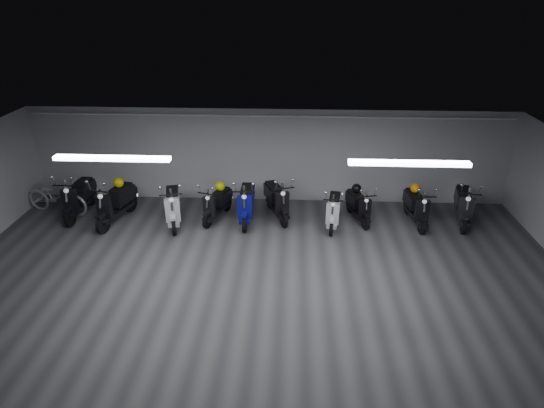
{
  "coord_description": "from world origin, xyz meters",
  "views": [
    {
      "loc": [
        0.68,
        -7.57,
        5.93
      ],
      "look_at": [
        0.2,
        2.5,
        1.05
      ],
      "focal_mm": 29.95,
      "sensor_mm": 36.0,
      "label": 1
    }
  ],
  "objects_px": {
    "helmet_0": "(357,188)",
    "helmet_3": "(220,186)",
    "helmet_2": "(415,188)",
    "scooter_2": "(172,200)",
    "scooter_9": "(464,199)",
    "scooter_7": "(359,201)",
    "bicycle": "(56,193)",
    "scooter_0": "(78,191)",
    "scooter_3": "(217,199)",
    "scooter_8": "(417,202)",
    "scooter_1": "(115,197)",
    "scooter_6": "(334,205)",
    "scooter_4": "(246,197)",
    "scooter_5": "(277,194)",
    "helmet_1": "(119,183)"
  },
  "relations": [
    {
      "from": "helmet_2",
      "to": "scooter_4",
      "type": "bearing_deg",
      "value": -176.33
    },
    {
      "from": "scooter_7",
      "to": "helmet_0",
      "type": "height_order",
      "value": "scooter_7"
    },
    {
      "from": "scooter_3",
      "to": "bicycle",
      "type": "bearing_deg",
      "value": -162.72
    },
    {
      "from": "helmet_2",
      "to": "scooter_0",
      "type": "bearing_deg",
      "value": -178.92
    },
    {
      "from": "scooter_0",
      "to": "bicycle",
      "type": "distance_m",
      "value": 0.72
    },
    {
      "from": "scooter_0",
      "to": "scooter_9",
      "type": "bearing_deg",
      "value": 1.77
    },
    {
      "from": "scooter_6",
      "to": "scooter_7",
      "type": "relative_size",
      "value": 1.05
    },
    {
      "from": "scooter_0",
      "to": "scooter_6",
      "type": "distance_m",
      "value": 7.12
    },
    {
      "from": "scooter_2",
      "to": "scooter_7",
      "type": "bearing_deg",
      "value": -8.89
    },
    {
      "from": "scooter_6",
      "to": "helmet_2",
      "type": "bearing_deg",
      "value": 20.56
    },
    {
      "from": "scooter_4",
      "to": "helmet_0",
      "type": "xyz_separation_m",
      "value": [
        3.02,
        0.37,
        0.16
      ]
    },
    {
      "from": "bicycle",
      "to": "helmet_2",
      "type": "height_order",
      "value": "bicycle"
    },
    {
      "from": "scooter_3",
      "to": "scooter_8",
      "type": "relative_size",
      "value": 0.94
    },
    {
      "from": "helmet_2",
      "to": "helmet_3",
      "type": "bearing_deg",
      "value": -179.73
    },
    {
      "from": "scooter_9",
      "to": "helmet_0",
      "type": "bearing_deg",
      "value": -171.58
    },
    {
      "from": "scooter_1",
      "to": "helmet_1",
      "type": "distance_m",
      "value": 0.42
    },
    {
      "from": "scooter_6",
      "to": "bicycle",
      "type": "relative_size",
      "value": 0.87
    },
    {
      "from": "scooter_3",
      "to": "scooter_9",
      "type": "relative_size",
      "value": 0.88
    },
    {
      "from": "scooter_1",
      "to": "scooter_8",
      "type": "bearing_deg",
      "value": 15.03
    },
    {
      "from": "bicycle",
      "to": "scooter_0",
      "type": "bearing_deg",
      "value": -84.51
    },
    {
      "from": "scooter_7",
      "to": "scooter_1",
      "type": "bearing_deg",
      "value": 167.47
    },
    {
      "from": "scooter_0",
      "to": "scooter_1",
      "type": "relative_size",
      "value": 0.98
    },
    {
      "from": "helmet_3",
      "to": "scooter_9",
      "type": "bearing_deg",
      "value": -1.05
    },
    {
      "from": "scooter_0",
      "to": "scooter_2",
      "type": "xyz_separation_m",
      "value": [
        2.77,
        -0.39,
        -0.03
      ]
    },
    {
      "from": "helmet_2",
      "to": "helmet_0",
      "type": "bearing_deg",
      "value": 177.37
    },
    {
      "from": "bicycle",
      "to": "helmet_2",
      "type": "xyz_separation_m",
      "value": [
        10.04,
        0.08,
        0.33
      ]
    },
    {
      "from": "scooter_2",
      "to": "scooter_9",
      "type": "distance_m",
      "value": 7.89
    },
    {
      "from": "scooter_7",
      "to": "helmet_0",
      "type": "bearing_deg",
      "value": 90.0
    },
    {
      "from": "helmet_0",
      "to": "helmet_3",
      "type": "bearing_deg",
      "value": -178.52
    },
    {
      "from": "helmet_0",
      "to": "scooter_6",
      "type": "bearing_deg",
      "value": -139.89
    },
    {
      "from": "scooter_7",
      "to": "helmet_3",
      "type": "relative_size",
      "value": 5.77
    },
    {
      "from": "bicycle",
      "to": "helmet_0",
      "type": "height_order",
      "value": "bicycle"
    },
    {
      "from": "scooter_5",
      "to": "scooter_6",
      "type": "bearing_deg",
      "value": -35.74
    },
    {
      "from": "scooter_0",
      "to": "helmet_2",
      "type": "xyz_separation_m",
      "value": [
        9.34,
        0.18,
        0.22
      ]
    },
    {
      "from": "scooter_1",
      "to": "scooter_7",
      "type": "bearing_deg",
      "value": 16.37
    },
    {
      "from": "bicycle",
      "to": "helmet_0",
      "type": "xyz_separation_m",
      "value": [
        8.46,
        0.15,
        0.25
      ]
    },
    {
      "from": "scooter_0",
      "to": "bicycle",
      "type": "xyz_separation_m",
      "value": [
        -0.7,
        0.1,
        -0.11
      ]
    },
    {
      "from": "helmet_0",
      "to": "scooter_4",
      "type": "bearing_deg",
      "value": -173.07
    },
    {
      "from": "scooter_5",
      "to": "scooter_3",
      "type": "bearing_deg",
      "value": 167.32
    },
    {
      "from": "scooter_4",
      "to": "scooter_1",
      "type": "bearing_deg",
      "value": -176.85
    },
    {
      "from": "scooter_2",
      "to": "scooter_9",
      "type": "xyz_separation_m",
      "value": [
        7.88,
        0.41,
        0.0
      ]
    },
    {
      "from": "scooter_1",
      "to": "scooter_6",
      "type": "bearing_deg",
      "value": 13.59
    },
    {
      "from": "scooter_6",
      "to": "scooter_5",
      "type": "bearing_deg",
      "value": 172.79
    },
    {
      "from": "scooter_6",
      "to": "helmet_3",
      "type": "relative_size",
      "value": 6.04
    },
    {
      "from": "scooter_2",
      "to": "scooter_5",
      "type": "bearing_deg",
      "value": -2.92
    },
    {
      "from": "scooter_1",
      "to": "scooter_9",
      "type": "height_order",
      "value": "scooter_1"
    },
    {
      "from": "scooter_0",
      "to": "helmet_0",
      "type": "xyz_separation_m",
      "value": [
        7.76,
        0.25,
        0.14
      ]
    },
    {
      "from": "scooter_9",
      "to": "bicycle",
      "type": "bearing_deg",
      "value": -167.59
    },
    {
      "from": "scooter_7",
      "to": "scooter_8",
      "type": "bearing_deg",
      "value": -19.67
    },
    {
      "from": "scooter_9",
      "to": "helmet_1",
      "type": "distance_m",
      "value": 9.41
    }
  ]
}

